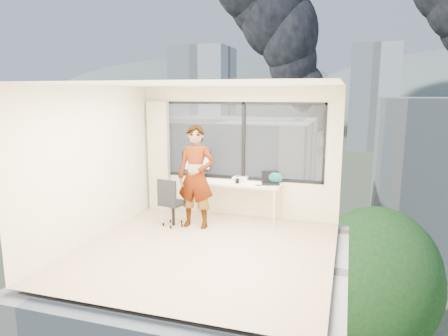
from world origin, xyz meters
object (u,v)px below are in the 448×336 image
at_px(desk, 234,201).
at_px(chair, 173,201).
at_px(monitor, 197,165).
at_px(person, 196,177).
at_px(game_console, 240,178).
at_px(handbag, 275,178).
at_px(laptop, 271,179).

height_order(desk, chair, chair).
relative_size(chair, monitor, 1.61).
distance_m(desk, monitor, 1.04).
bearing_deg(chair, monitor, 87.38).
relative_size(person, monitor, 3.28).
bearing_deg(person, desk, 48.43).
distance_m(game_console, handbag, 0.73).
height_order(chair, game_console, chair).
bearing_deg(monitor, person, -89.28).
distance_m(person, handbag, 1.56).
relative_size(desk, game_console, 6.45).
relative_size(desk, chair, 1.93).
height_order(person, monitor, person).
relative_size(chair, person, 0.49).
distance_m(desk, game_console, 0.47).
height_order(chair, person, person).
height_order(chair, monitor, monitor).
relative_size(desk, handbag, 6.64).
distance_m(person, game_console, 1.08).
bearing_deg(desk, handbag, 10.79).
xyz_separation_m(monitor, game_console, (0.87, 0.17, -0.26)).
bearing_deg(laptop, handbag, 43.97).
xyz_separation_m(chair, game_console, (1.05, 0.95, 0.32)).
relative_size(game_console, laptop, 0.79).
distance_m(chair, person, 0.66).
relative_size(monitor, handbag, 2.14).
xyz_separation_m(chair, laptop, (1.70, 0.75, 0.39)).
relative_size(chair, game_console, 3.35).
bearing_deg(chair, desk, 46.94).
bearing_deg(desk, chair, -143.54).
xyz_separation_m(chair, monitor, (0.18, 0.78, 0.57)).
bearing_deg(desk, monitor, 176.25).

